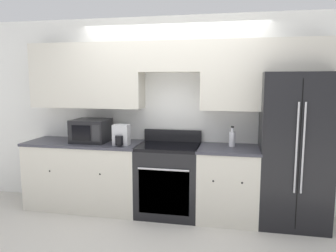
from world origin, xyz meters
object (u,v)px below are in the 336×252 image
object	(u,v)px
refrigerator	(294,150)
oven_range	(169,179)
bottle	(232,138)
microwave	(91,131)

from	to	relation	value
refrigerator	oven_range	bearing A→B (deg)	-178.71
oven_range	refrigerator	world-z (taller)	refrigerator
oven_range	bottle	bearing A→B (deg)	6.16
microwave	bottle	size ratio (longest dim) A/B	1.81
microwave	bottle	world-z (taller)	microwave
bottle	refrigerator	bearing A→B (deg)	-4.03
refrigerator	bottle	bearing A→B (deg)	175.97
refrigerator	bottle	size ratio (longest dim) A/B	7.13
oven_range	refrigerator	size ratio (longest dim) A/B	0.59
oven_range	bottle	size ratio (longest dim) A/B	4.18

